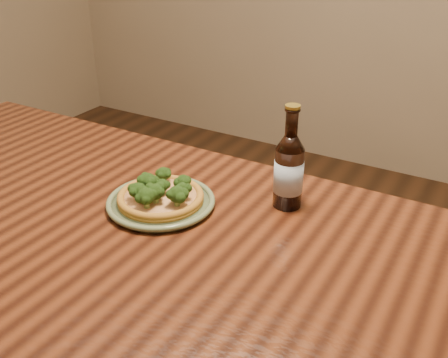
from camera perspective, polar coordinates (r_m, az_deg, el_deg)
The scene contains 4 objects.
table at distance 1.28m, azimuth -14.58°, elevation -7.49°, with size 1.60×0.90×0.75m.
plate at distance 1.23m, azimuth -6.88°, elevation -2.52°, with size 0.25×0.25×0.02m.
pizza at distance 1.22m, azimuth -6.93°, elevation -1.76°, with size 0.20×0.20×0.07m.
beer_bottle at distance 1.20m, azimuth 7.07°, elevation 0.97°, with size 0.07×0.07×0.25m.
Camera 1 is at (0.79, -0.61, 1.37)m, focal length 42.00 mm.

